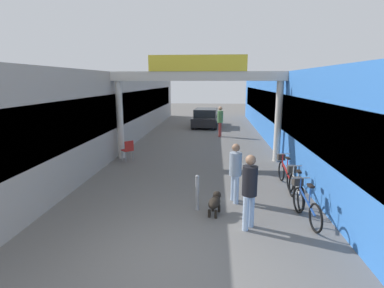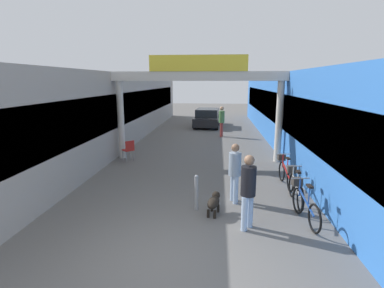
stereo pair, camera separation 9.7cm
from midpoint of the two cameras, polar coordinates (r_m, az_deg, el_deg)
The scene contains 14 objects.
ground_plane at distance 6.08m, azimuth -4.18°, elevation -21.48°, with size 80.00×80.00×0.00m, color #605E5B.
storefront_left at distance 17.13m, azimuth -15.76°, elevation 6.55°, with size 3.00×26.00×3.72m.
storefront_right at distance 16.64m, azimuth 19.54°, elevation 6.16°, with size 3.00×26.00×3.72m.
arcade_sign_gateway at distance 12.53m, azimuth 0.83°, elevation 10.87°, with size 7.40×0.47×4.36m.
pedestrian_with_dog at distance 6.90m, azimuth 10.51°, elevation -8.06°, with size 0.48×0.48×1.75m.
pedestrian_companion at distance 8.37m, azimuth 7.92°, elevation -4.76°, with size 0.43×0.43×1.67m.
pedestrian_carrying_crate at distance 18.21m, azimuth 5.25°, elevation 4.72°, with size 0.39×0.40×1.84m.
dog_on_leash at distance 7.78m, azimuth 4.03°, elevation -10.90°, with size 0.41×0.75×0.53m.
bicycle_blue_nearest at distance 7.90m, azimuth 20.37°, elevation -10.43°, with size 0.46×1.68×0.98m.
bicycle_silver_second at distance 8.93m, azimuth 18.80°, elevation -7.72°, with size 0.46×1.69×0.98m.
bicycle_red_third at distance 10.25m, azimuth 17.01°, elevation -5.07°, with size 0.46×1.69×0.98m.
bollard_post_metal at distance 7.92m, azimuth 0.64°, elevation -9.17°, with size 0.10×0.10×0.97m.
cafe_chair_red_nearer at distance 12.88m, azimuth -12.28°, elevation -0.90°, with size 0.57×0.57×0.89m.
parked_car_black at distance 22.30m, azimuth 2.56°, elevation 5.00°, with size 2.01×4.10×1.33m.
Camera 1 is at (0.76, -5.01, 3.35)m, focal length 28.00 mm.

